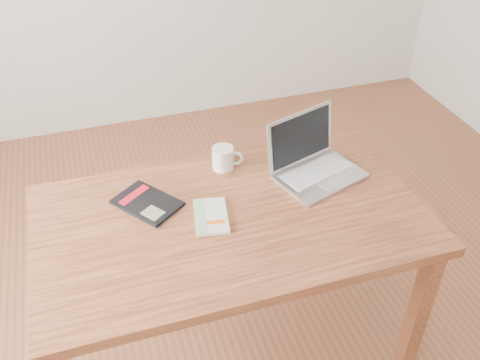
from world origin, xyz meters
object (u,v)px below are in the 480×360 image
object	(u,v)px
desk	(232,234)
coffee_mug	(224,158)
black_guidebook	(147,203)
laptop	(313,162)
white_guidebook	(211,216)

from	to	relation	value
desk	coffee_mug	size ratio (longest dim) A/B	11.50
black_guidebook	coffee_mug	size ratio (longest dim) A/B	2.33
desk	coffee_mug	bearing A→B (deg)	79.02
desk	laptop	xyz separation A→B (m)	(0.37, 0.15, 0.14)
white_guidebook	laptop	bearing A→B (deg)	27.98
laptop	coffee_mug	world-z (taller)	laptop
desk	black_guidebook	xyz separation A→B (m)	(-0.27, 0.15, 0.10)
desk	laptop	bearing A→B (deg)	21.60
desk	coffee_mug	distance (m)	0.32
black_guidebook	laptop	bearing A→B (deg)	-36.90
white_guidebook	coffee_mug	size ratio (longest dim) A/B	1.71
laptop	coffee_mug	size ratio (longest dim) A/B	3.19
laptop	coffee_mug	xyz separation A→B (m)	(-0.32, 0.13, -0.00)
white_guidebook	coffee_mug	world-z (taller)	coffee_mug
laptop	white_guidebook	bearing A→B (deg)	179.43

